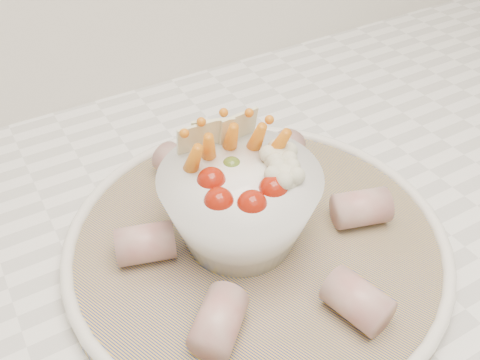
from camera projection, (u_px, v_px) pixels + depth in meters
serving_platter at (257, 241)px, 0.51m from camera, size 0.47×0.47×0.02m
veggie_bowl at (240, 203)px, 0.48m from camera, size 0.15×0.15×0.11m
cured_meat_rolls at (257, 225)px, 0.50m from camera, size 0.26×0.29×0.04m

